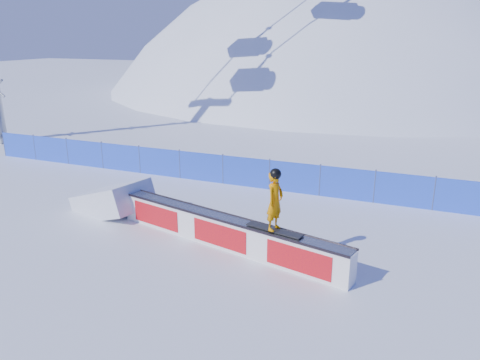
% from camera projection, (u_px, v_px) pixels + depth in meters
% --- Properties ---
extents(ground, '(160.00, 160.00, 0.00)m').
position_uv_depth(ground, '(141.00, 218.00, 15.59)').
color(ground, white).
rests_on(ground, ground).
extents(snow_hill, '(64.00, 64.00, 64.00)m').
position_uv_depth(snow_hill, '(341.00, 234.00, 58.09)').
color(snow_hill, white).
rests_on(snow_hill, ground).
extents(safety_fence, '(22.05, 0.05, 1.30)m').
position_uv_depth(safety_fence, '(201.00, 167.00, 19.39)').
color(safety_fence, blue).
rests_on(safety_fence, ground).
extents(rail_box, '(7.70, 2.36, 0.94)m').
position_uv_depth(rail_box, '(225.00, 232.00, 13.39)').
color(rail_box, white).
rests_on(rail_box, ground).
extents(snow_ramp, '(3.01, 2.27, 1.68)m').
position_uv_depth(snow_ramp, '(114.00, 211.00, 16.25)').
color(snow_ramp, white).
rests_on(snow_ramp, ground).
extents(snowboarder, '(1.65, 0.67, 1.70)m').
position_uv_depth(snowboarder, '(275.00, 201.00, 12.08)').
color(snowboarder, black).
rests_on(snowboarder, rail_box).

